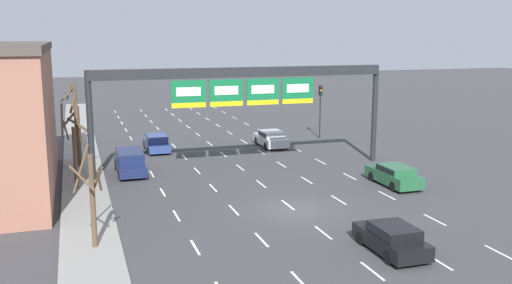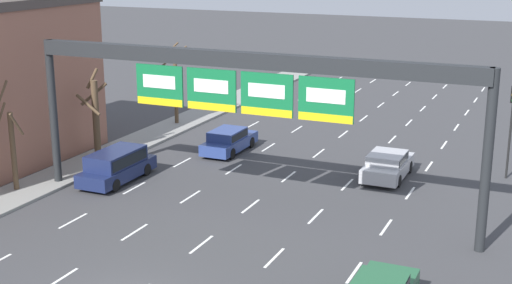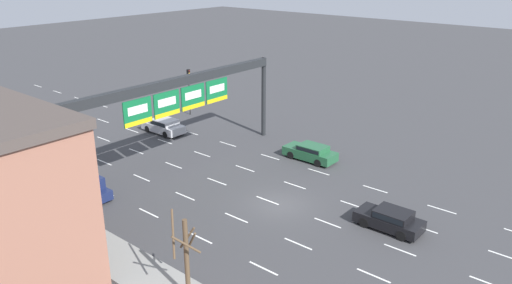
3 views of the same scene
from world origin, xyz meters
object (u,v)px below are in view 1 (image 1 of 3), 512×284
(tree_bare_second, at_px, (74,152))
(tree_bare_third, at_px, (77,133))
(tree_bare_closest, at_px, (75,111))
(car_blue, at_px, (156,142))
(car_black, at_px, (392,238))
(tree_bare_furthest, at_px, (92,195))
(car_silver, at_px, (271,138))
(car_green, at_px, (394,175))
(traffic_light_near_gantry, at_px, (320,101))
(suv_navy, at_px, (130,161))
(sign_gantry, at_px, (243,84))

(tree_bare_second, height_order, tree_bare_third, tree_bare_second)
(tree_bare_second, bearing_deg, tree_bare_closest, 89.03)
(car_blue, relative_size, car_black, 1.10)
(car_black, xyz_separation_m, tree_bare_third, (-13.41, 22.09, 1.95))
(car_black, bearing_deg, car_blue, 104.76)
(tree_bare_furthest, bearing_deg, car_silver, 52.31)
(car_green, xyz_separation_m, traffic_light_near_gantry, (2.51, 17.58, 2.84))
(car_green, relative_size, tree_bare_second, 0.84)
(car_silver, relative_size, tree_bare_second, 0.82)
(tree_bare_second, bearing_deg, car_green, -14.42)
(traffic_light_near_gantry, height_order, tree_bare_second, tree_bare_second)
(tree_bare_closest, height_order, tree_bare_furthest, tree_bare_closest)
(tree_bare_third, bearing_deg, suv_navy, -41.28)
(sign_gantry, height_order, car_blue, sign_gantry)
(car_blue, xyz_separation_m, tree_bare_furthest, (-6.02, -21.87, 1.87))
(car_green, bearing_deg, tree_bare_furthest, -163.52)
(traffic_light_near_gantry, bearing_deg, suv_navy, -154.71)
(traffic_light_near_gantry, relative_size, tree_bare_second, 0.93)
(car_blue, bearing_deg, car_green, -50.29)
(sign_gantry, relative_size, car_green, 4.75)
(car_green, distance_m, traffic_light_near_gantry, 17.99)
(car_green, distance_m, car_black, 12.18)
(car_silver, relative_size, traffic_light_near_gantry, 0.89)
(car_blue, distance_m, suv_navy, 8.02)
(car_black, bearing_deg, sign_gantry, 96.12)
(sign_gantry, distance_m, suv_navy, 9.83)
(car_blue, xyz_separation_m, tree_bare_third, (-6.44, -4.39, 1.91))
(tree_bare_furthest, bearing_deg, tree_bare_closest, 90.93)
(car_silver, xyz_separation_m, tree_bare_third, (-16.46, -3.29, 1.90))
(tree_bare_furthest, bearing_deg, car_black, -19.53)
(traffic_light_near_gantry, relative_size, tree_bare_closest, 0.91)
(sign_gantry, height_order, tree_bare_furthest, sign_gantry)
(car_blue, xyz_separation_m, suv_navy, (-2.95, -7.45, 0.18))
(car_green, distance_m, tree_bare_furthest, 20.33)
(traffic_light_near_gantry, bearing_deg, car_black, -107.72)
(car_blue, xyz_separation_m, tree_bare_second, (-6.72, -10.95, 1.80))
(car_silver, height_order, car_black, car_silver)
(suv_navy, distance_m, tree_bare_closest, 12.97)
(car_blue, relative_size, car_silver, 1.02)
(tree_bare_closest, distance_m, tree_bare_third, 9.24)
(tree_bare_furthest, bearing_deg, sign_gantry, 49.08)
(car_green, relative_size, car_black, 1.10)
(car_blue, relative_size, suv_navy, 0.94)
(car_blue, distance_m, tree_bare_second, 12.98)
(car_blue, bearing_deg, tree_bare_third, -145.71)
(car_black, bearing_deg, tree_bare_closest, 113.21)
(car_black, xyz_separation_m, traffic_light_near_gantry, (8.93, 27.94, 2.85))
(tree_bare_third, height_order, tree_bare_furthest, tree_bare_third)
(tree_bare_second, bearing_deg, traffic_light_near_gantry, 28.75)
(tree_bare_second, bearing_deg, car_blue, 58.46)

